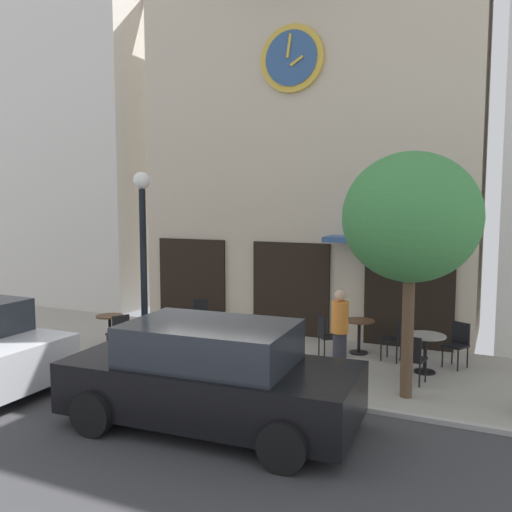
{
  "coord_description": "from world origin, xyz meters",
  "views": [
    {
      "loc": [
        5.0,
        -8.18,
        3.32
      ],
      "look_at": [
        0.29,
        2.11,
        2.16
      ],
      "focal_mm": 37.82,
      "sensor_mm": 36.0,
      "label": 1
    }
  ],
  "objects_px": {
    "cafe_chair_curbside": "(201,314)",
    "street_tree": "(411,218)",
    "cafe_table_leftmost": "(359,330)",
    "cafe_chair_under_awning": "(458,341)",
    "cafe_table_rightmost": "(425,345)",
    "pedestrian_orange": "(340,332)",
    "street_lamp": "(144,264)",
    "cafe_chair_by_entrance": "(326,333)",
    "parked_car_black": "(211,376)",
    "cafe_table_near_door": "(202,323)",
    "cafe_table_center_left": "(236,336)",
    "cafe_chair_corner": "(174,329)",
    "cafe_chair_mid_row": "(412,356)",
    "cafe_chair_facing_street": "(197,337)",
    "cafe_table_center": "(110,326)",
    "cafe_chair_near_tree": "(119,332)",
    "cafe_chair_left_end": "(396,336)"
  },
  "relations": [
    {
      "from": "cafe_table_leftmost",
      "to": "cafe_chair_corner",
      "type": "xyz_separation_m",
      "value": [
        -3.69,
        -1.65,
        0.02
      ]
    },
    {
      "from": "cafe_table_leftmost",
      "to": "cafe_chair_curbside",
      "type": "xyz_separation_m",
      "value": [
        -3.93,
        -0.09,
        0.02
      ]
    },
    {
      "from": "cafe_chair_corner",
      "to": "cafe_chair_facing_street",
      "type": "height_order",
      "value": "same"
    },
    {
      "from": "cafe_table_center_left",
      "to": "cafe_chair_near_tree",
      "type": "height_order",
      "value": "cafe_chair_near_tree"
    },
    {
      "from": "parked_car_black",
      "to": "cafe_chair_under_awning",
      "type": "bearing_deg",
      "value": 55.85
    },
    {
      "from": "cafe_chair_mid_row",
      "to": "street_tree",
      "type": "bearing_deg",
      "value": -89.28
    },
    {
      "from": "street_lamp",
      "to": "cafe_chair_mid_row",
      "type": "bearing_deg",
      "value": 5.18
    },
    {
      "from": "cafe_table_near_door",
      "to": "cafe_table_center_left",
      "type": "xyz_separation_m",
      "value": [
        1.39,
        -0.98,
        0.07
      ]
    },
    {
      "from": "cafe_chair_under_awning",
      "to": "cafe_chair_near_tree",
      "type": "relative_size",
      "value": 1.0
    },
    {
      "from": "cafe_chair_mid_row",
      "to": "street_lamp",
      "type": "bearing_deg",
      "value": -174.82
    },
    {
      "from": "street_lamp",
      "to": "cafe_chair_curbside",
      "type": "height_order",
      "value": "street_lamp"
    },
    {
      "from": "cafe_table_rightmost",
      "to": "cafe_chair_curbside",
      "type": "xyz_separation_m",
      "value": [
        -5.42,
        0.7,
        -0.02
      ]
    },
    {
      "from": "cafe_table_near_door",
      "to": "cafe_table_center_left",
      "type": "bearing_deg",
      "value": -35.27
    },
    {
      "from": "cafe_table_leftmost",
      "to": "cafe_chair_mid_row",
      "type": "height_order",
      "value": "cafe_chair_mid_row"
    },
    {
      "from": "cafe_table_center_left",
      "to": "cafe_table_center",
      "type": "bearing_deg",
      "value": -179.94
    },
    {
      "from": "cafe_chair_curbside",
      "to": "street_tree",
      "type": "bearing_deg",
      "value": -22.35
    },
    {
      "from": "street_tree",
      "to": "cafe_table_leftmost",
      "type": "relative_size",
      "value": 5.6
    },
    {
      "from": "cafe_chair_under_awning",
      "to": "cafe_chair_near_tree",
      "type": "height_order",
      "value": "same"
    },
    {
      "from": "cafe_chair_under_awning",
      "to": "pedestrian_orange",
      "type": "bearing_deg",
      "value": -141.7
    },
    {
      "from": "cafe_chair_under_awning",
      "to": "street_lamp",
      "type": "bearing_deg",
      "value": -162.67
    },
    {
      "from": "street_lamp",
      "to": "cafe_chair_by_entrance",
      "type": "xyz_separation_m",
      "value": [
        3.59,
        1.45,
        -1.46
      ]
    },
    {
      "from": "cafe_table_near_door",
      "to": "cafe_chair_facing_street",
      "type": "xyz_separation_m",
      "value": [
        0.57,
        -1.17,
        0.02
      ]
    },
    {
      "from": "cafe_table_rightmost",
      "to": "parked_car_black",
      "type": "bearing_deg",
      "value": -123.06
    },
    {
      "from": "cafe_table_center",
      "to": "cafe_table_rightmost",
      "type": "bearing_deg",
      "value": 8.61
    },
    {
      "from": "cafe_table_leftmost",
      "to": "cafe_chair_under_awning",
      "type": "xyz_separation_m",
      "value": [
        2.03,
        -0.15,
        0.02
      ]
    },
    {
      "from": "cafe_table_center_left",
      "to": "cafe_chair_corner",
      "type": "bearing_deg",
      "value": 174.19
    },
    {
      "from": "cafe_table_center_left",
      "to": "cafe_chair_mid_row",
      "type": "distance_m",
      "value": 3.45
    },
    {
      "from": "cafe_table_rightmost",
      "to": "pedestrian_orange",
      "type": "xyz_separation_m",
      "value": [
        -1.44,
        -0.93,
        0.31
      ]
    },
    {
      "from": "cafe_chair_mid_row",
      "to": "parked_car_black",
      "type": "height_order",
      "value": "parked_car_black"
    },
    {
      "from": "cafe_table_leftmost",
      "to": "cafe_table_rightmost",
      "type": "xyz_separation_m",
      "value": [
        1.49,
        -0.79,
        0.04
      ]
    },
    {
      "from": "cafe_table_center_left",
      "to": "cafe_table_rightmost",
      "type": "bearing_deg",
      "value": 16.02
    },
    {
      "from": "cafe_chair_under_awning",
      "to": "parked_car_black",
      "type": "xyz_separation_m",
      "value": [
        -3.09,
        -4.55,
        0.23
      ]
    },
    {
      "from": "cafe_chair_facing_street",
      "to": "cafe_chair_left_end",
      "type": "bearing_deg",
      "value": 24.99
    },
    {
      "from": "cafe_chair_near_tree",
      "to": "cafe_table_near_door",
      "type": "bearing_deg",
      "value": 52.33
    },
    {
      "from": "cafe_table_center",
      "to": "cafe_chair_by_entrance",
      "type": "height_order",
      "value": "cafe_chair_by_entrance"
    },
    {
      "from": "cafe_table_center",
      "to": "cafe_table_leftmost",
      "type": "bearing_deg",
      "value": 18.86
    },
    {
      "from": "cafe_table_center_left",
      "to": "cafe_chair_left_end",
      "type": "bearing_deg",
      "value": 27.96
    },
    {
      "from": "cafe_table_rightmost",
      "to": "cafe_chair_under_awning",
      "type": "bearing_deg",
      "value": 49.74
    },
    {
      "from": "street_lamp",
      "to": "cafe_table_center_left",
      "type": "height_order",
      "value": "street_lamp"
    },
    {
      "from": "cafe_table_rightmost",
      "to": "street_tree",
      "type": "bearing_deg",
      "value": -94.65
    },
    {
      "from": "pedestrian_orange",
      "to": "parked_car_black",
      "type": "height_order",
      "value": "pedestrian_orange"
    },
    {
      "from": "cafe_table_center",
      "to": "pedestrian_orange",
      "type": "xyz_separation_m",
      "value": [
        5.36,
        0.1,
        0.39
      ]
    },
    {
      "from": "street_lamp",
      "to": "street_tree",
      "type": "bearing_deg",
      "value": -1.97
    },
    {
      "from": "cafe_table_leftmost",
      "to": "cafe_chair_under_awning",
      "type": "bearing_deg",
      "value": -4.1
    },
    {
      "from": "pedestrian_orange",
      "to": "parked_car_black",
      "type": "relative_size",
      "value": 0.38
    },
    {
      "from": "cafe_table_near_door",
      "to": "cafe_table_rightmost",
      "type": "height_order",
      "value": "cafe_table_rightmost"
    },
    {
      "from": "cafe_table_rightmost",
      "to": "pedestrian_orange",
      "type": "height_order",
      "value": "pedestrian_orange"
    },
    {
      "from": "cafe_table_center",
      "to": "cafe_chair_facing_street",
      "type": "relative_size",
      "value": 0.8
    },
    {
      "from": "cafe_table_rightmost",
      "to": "cafe_chair_mid_row",
      "type": "relative_size",
      "value": 0.85
    },
    {
      "from": "cafe_table_near_door",
      "to": "parked_car_black",
      "type": "xyz_separation_m",
      "value": [
        2.42,
        -3.87,
        0.25
      ]
    }
  ]
}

